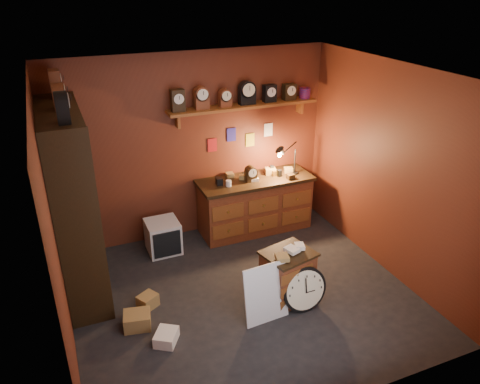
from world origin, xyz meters
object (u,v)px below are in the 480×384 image
object	(u,v)px
shelving_unit	(69,197)
low_cabinet	(288,274)
workbench	(255,201)
big_round_clock	(304,289)

from	to	relation	value
shelving_unit	low_cabinet	size ratio (longest dim) A/B	3.48
workbench	big_round_clock	distance (m)	1.99
shelving_unit	big_round_clock	xyz separation A→B (m)	(2.35, -1.47, -0.98)
shelving_unit	workbench	size ratio (longest dim) A/B	1.49
shelving_unit	low_cabinet	bearing A→B (deg)	-28.29
workbench	big_round_clock	xyz separation A→B (m)	(-0.26, -1.96, -0.20)
shelving_unit	low_cabinet	xyz separation A→B (m)	(2.26, -1.22, -0.89)
big_round_clock	shelving_unit	bearing A→B (deg)	148.03
workbench	low_cabinet	xyz separation A→B (m)	(-0.34, -1.71, -0.11)
shelving_unit	big_round_clock	bearing A→B (deg)	-31.97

